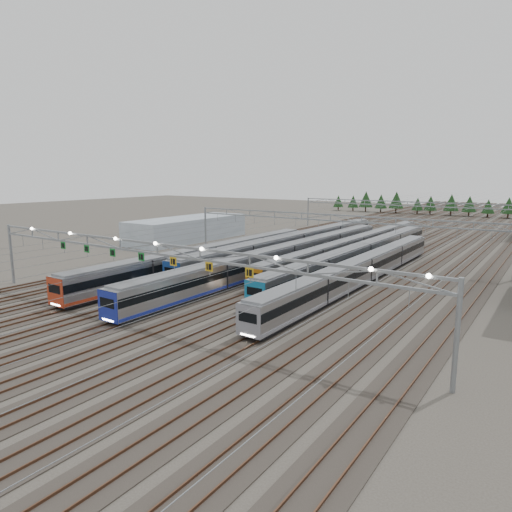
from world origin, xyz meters
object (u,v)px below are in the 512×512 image
Objects in this scene: train_e at (363,254)px; train_f at (362,270)px; train_d at (357,245)px; gantry_far at (407,207)px; gantry_near at (156,251)px; train_c at (287,256)px; gantry_mid at (330,223)px; west_shed at (188,229)px; train_a at (209,257)px; train_b at (297,244)px.

train_e is 12.57m from train_f.
train_d is 1.18× the size of gantry_far.
train_d is 1.18× the size of gantry_near.
train_c reaches higher than train_d.
gantry_mid is (-11.25, 13.70, 4.43)m from train_f.
train_f is at bearing -79.15° from gantry_far.
gantry_near is 1.88× the size of west_shed.
train_e is at bearing -16.19° from gantry_mid.
west_shed is at bearing -131.76° from gantry_far.
gantry_far is at bearing 100.85° from train_f.
gantry_near is (-6.80, -38.16, 5.11)m from train_e.
train_f is (9.00, -20.54, 0.06)m from train_d.
train_a is at bearing -167.30° from train_f.
train_b is 11.05m from train_d.
train_f is 51.02m from west_shed.
train_e is 47.65m from gantry_far.
train_d is (13.50, 25.61, -0.20)m from train_a.
train_b is 13.71m from train_e.
train_a is at bearing -41.97° from west_shed.
train_e is 39.09m from gantry_near.
train_a is 24.63m from train_e.
train_d is 2.22× the size of west_shed.
west_shed is at bearing 156.79° from train_c.
train_c is at bearing -68.02° from train_b.
train_b reaches higher than train_f.
train_e is at bearing 44.17° from train_c.
train_a is 1.71× the size of west_shed.
train_d is at bearing 75.62° from train_c.
train_d is at bearing 117.08° from train_e.
west_shed reaches higher than train_a.
gantry_near reaches higher than train_f.
train_e is at bearing -62.92° from train_d.
train_c is 1.21× the size of gantry_mid.
train_c is 1.02× the size of train_d.
gantry_near is 57.49m from west_shed.
train_a is at bearing -117.79° from train_d.
gantry_far is (-6.75, 46.96, 4.41)m from train_e.
train_c reaches higher than train_e.
gantry_far is at bearing 81.39° from train_b.
gantry_far is at bearing 89.97° from gantry_near.
train_c is 1.27× the size of train_f.
gantry_mid is (-2.25, -6.84, 4.49)m from train_d.
train_f is (22.50, 5.07, -0.15)m from train_a.
gantry_near reaches higher than train_b.
west_shed is at bearing 159.67° from train_f.
train_d is 38.95m from west_shed.
gantry_near is 85.12m from gantry_far.
train_e is at bearing -10.09° from train_b.
train_a is 19.73m from train_b.
train_c is 29.92m from gantry_near.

